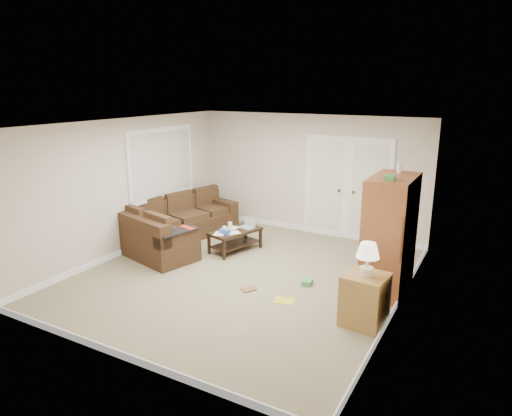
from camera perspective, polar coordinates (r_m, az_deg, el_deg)
The scene contains 17 objects.
floor at distance 7.67m, azimuth -1.64°, elevation -8.45°, with size 5.50×5.50×0.00m, color gray.
ceiling at distance 7.06m, azimuth -1.80°, elevation 10.50°, with size 5.00×5.50×0.02m, color white.
wall_left at distance 8.77m, azimuth -15.94°, elevation 2.57°, with size 0.02×5.50×2.50m, color beige.
wall_right at distance 6.41m, azimuth 17.92°, elevation -2.09°, with size 0.02×5.50×2.50m, color beige.
wall_back at distance 9.68m, azimuth 6.61°, elevation 4.18°, with size 5.00×0.02×2.50m, color beige.
wall_front at distance 5.20m, azimuth -17.38°, elevation -6.03°, with size 5.00×0.02×2.50m, color beige.
baseboards at distance 7.65m, azimuth -1.65°, elevation -8.10°, with size 5.00×5.50×0.10m, color silver, non-canonical shape.
french_doors at distance 9.41m, azimuth 11.27°, elevation 2.34°, with size 1.80×0.05×2.13m.
window_left at distance 9.42m, azimuth -11.65°, elevation 5.53°, with size 0.05×1.92×1.42m.
sectional_sofa at distance 9.19m, azimuth -10.40°, elevation -2.54°, with size 1.91×2.98×0.81m.
coffee_table at distance 8.71m, azimuth -2.53°, elevation -3.94°, with size 0.77×1.11×0.69m.
tv_armoire at distance 7.17m, azimuth 16.34°, elevation -3.10°, with size 0.61×1.11×1.91m.
side_cabinet at distance 6.24m, azimuth 13.46°, elevation -10.56°, with size 0.58×0.58×1.13m.
space_heater at distance 9.16m, azimuth 16.07°, elevation -3.99°, with size 0.13×0.11×0.33m, color white.
floor_magazine at distance 6.85m, azimuth 3.52°, elevation -11.49°, with size 0.29×0.23×0.01m, color yellow.
floor_greenbox at distance 7.38m, azimuth 6.44°, elevation -9.19°, with size 0.15×0.20×0.08m, color #439349.
floor_book at distance 7.23m, azimuth -1.29°, elevation -9.90°, with size 0.17×0.23×0.02m, color brown.
Camera 1 is at (3.59, -6.05, 3.06)m, focal length 32.00 mm.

